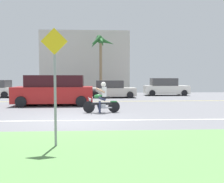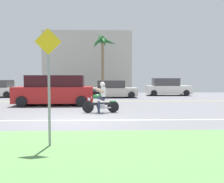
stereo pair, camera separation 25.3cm
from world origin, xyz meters
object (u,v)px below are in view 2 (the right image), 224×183
at_px(parked_car_2, 113,89).
at_px(street_sign, 49,76).
at_px(parked_car_3, 167,87).
at_px(palm_tree_0, 102,45).
at_px(suv_nearby, 55,91).
at_px(motorcyclist, 101,100).
at_px(parked_car_1, 58,88).

relative_size(parked_car_2, street_sign, 1.42).
bearing_deg(parked_car_3, palm_tree_0, 155.43).
bearing_deg(suv_nearby, palm_tree_0, 75.23).
bearing_deg(parked_car_3, parked_car_2, -157.34).
distance_m(parked_car_2, palm_tree_0, 6.95).
relative_size(suv_nearby, palm_tree_0, 0.79).
relative_size(parked_car_3, palm_tree_0, 0.68).
bearing_deg(suv_nearby, parked_car_3, 40.86).
distance_m(parked_car_3, street_sign, 18.79).
relative_size(motorcyclist, parked_car_2, 0.44).
xyz_separation_m(motorcyclist, street_sign, (-1.14, -5.82, 1.09)).
height_order(motorcyclist, parked_car_1, parked_car_1).
height_order(parked_car_1, parked_car_3, parked_car_3).
xyz_separation_m(parked_car_2, palm_tree_0, (-0.96, 5.17, 4.55)).
distance_m(parked_car_2, street_sign, 15.13).
height_order(parked_car_2, street_sign, street_sign).
height_order(suv_nearby, palm_tree_0, palm_tree_0).
bearing_deg(motorcyclist, palm_tree_0, 90.15).
distance_m(motorcyclist, parked_car_1, 12.22).
height_order(suv_nearby, street_sign, street_sign).
distance_m(parked_car_1, parked_car_3, 10.64).
xyz_separation_m(suv_nearby, parked_car_3, (9.25, 8.00, -0.13)).
height_order(suv_nearby, parked_car_3, suv_nearby).
distance_m(suv_nearby, parked_car_3, 12.23).
bearing_deg(street_sign, parked_car_1, 100.38).
bearing_deg(parked_car_3, suv_nearby, -139.14).
bearing_deg(motorcyclist, parked_car_3, 60.92).
relative_size(suv_nearby, parked_car_2, 1.24).
bearing_deg(parked_car_2, street_sign, -97.88).
xyz_separation_m(motorcyclist, parked_car_2, (0.92, 9.13, 0.06)).
bearing_deg(parked_car_1, parked_car_3, -0.22).
height_order(motorcyclist, parked_car_2, motorcyclist).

